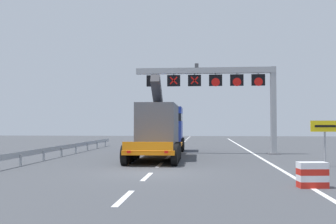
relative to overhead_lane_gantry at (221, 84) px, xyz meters
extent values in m
plane|color=#424449|center=(-3.80, -12.16, -5.31)|extent=(112.00, 112.00, 0.00)
cube|color=silver|center=(-3.77, -18.16, -5.31)|extent=(0.20, 2.60, 0.01)
cube|color=silver|center=(-3.77, -13.33, -5.31)|extent=(0.20, 2.60, 0.01)
cube|color=silver|center=(-3.77, -8.50, -5.31)|extent=(0.20, 2.60, 0.01)
cube|color=silver|center=(-3.77, -3.67, -5.31)|extent=(0.20, 2.60, 0.01)
cube|color=silver|center=(-3.77, 1.16, -5.31)|extent=(0.20, 2.60, 0.01)
cube|color=silver|center=(-3.77, 6.00, -5.31)|extent=(0.20, 2.60, 0.01)
cube|color=silver|center=(-3.77, 10.83, -5.31)|extent=(0.20, 2.60, 0.01)
cube|color=silver|center=(-3.77, 15.66, -5.31)|extent=(0.20, 2.60, 0.01)
cube|color=silver|center=(-3.77, 20.49, -5.31)|extent=(0.20, 2.60, 0.01)
cube|color=silver|center=(-3.77, 25.32, -5.31)|extent=(0.20, 2.60, 0.01)
cube|color=silver|center=(-3.77, 30.15, -5.31)|extent=(0.20, 2.60, 0.01)
cube|color=silver|center=(-3.77, 34.98, -5.31)|extent=(0.20, 2.60, 0.01)
cube|color=silver|center=(-3.77, 39.81, -5.31)|extent=(0.20, 2.60, 0.01)
cube|color=silver|center=(2.40, -0.16, -5.31)|extent=(0.20, 63.00, 0.01)
cube|color=#9EA0A5|center=(3.86, 0.00, -2.02)|extent=(0.40, 0.40, 6.58)
cube|color=slate|center=(3.86, 0.00, -5.27)|extent=(0.90, 0.90, 0.08)
cube|color=#9EA0A5|center=(-1.24, 0.00, 1.01)|extent=(10.60, 0.44, 0.44)
cube|color=#4C4C51|center=(-1.87, 0.00, 1.41)|extent=(0.28, 0.40, 0.28)
cube|color=black|center=(2.76, 0.00, 0.26)|extent=(0.99, 0.24, 0.86)
cube|color=#9EA0A5|center=(2.76, 0.00, 0.74)|extent=(0.08, 0.08, 0.16)
cone|color=red|center=(2.76, -0.13, 0.11)|extent=(0.64, 0.02, 0.64)
cube|color=black|center=(1.16, 0.00, 0.26)|extent=(0.99, 0.24, 0.86)
cube|color=#9EA0A5|center=(1.16, 0.00, 0.74)|extent=(0.08, 0.08, 0.16)
cone|color=red|center=(1.16, -0.13, 0.11)|extent=(0.64, 0.02, 0.64)
cube|color=black|center=(-0.44, 0.00, 0.26)|extent=(0.99, 0.24, 0.86)
cube|color=#9EA0A5|center=(-0.44, 0.00, 0.74)|extent=(0.08, 0.08, 0.16)
cone|color=red|center=(-0.44, -0.13, 0.11)|extent=(0.64, 0.02, 0.64)
cube|color=black|center=(-2.04, 0.00, 0.26)|extent=(0.99, 0.24, 0.86)
cube|color=#9EA0A5|center=(-2.04, 0.00, 0.74)|extent=(0.08, 0.08, 0.16)
cube|color=red|center=(-2.04, -0.13, 0.26)|extent=(0.60, 0.02, 0.60)
cube|color=red|center=(-2.04, -0.13, 0.26)|extent=(0.60, 0.02, 0.60)
cube|color=black|center=(-3.64, 0.00, 0.26)|extent=(0.99, 0.24, 0.86)
cube|color=#9EA0A5|center=(-3.64, 0.00, 0.74)|extent=(0.08, 0.08, 0.16)
cube|color=red|center=(-3.64, -0.13, 0.26)|extent=(0.60, 0.02, 0.60)
cube|color=red|center=(-3.64, -0.13, 0.26)|extent=(0.60, 0.02, 0.60)
cube|color=black|center=(-5.24, 0.00, 0.26)|extent=(0.99, 0.24, 0.86)
cube|color=#9EA0A5|center=(-5.24, 0.00, 0.74)|extent=(0.08, 0.08, 0.16)
cone|color=orange|center=(-5.24, -0.13, 0.35)|extent=(0.36, 0.36, 0.30)
cube|color=orange|center=(-4.34, -4.44, -4.58)|extent=(2.95, 10.44, 0.24)
cube|color=orange|center=(-4.26, -9.72, -4.21)|extent=(2.66, 0.12, 0.44)
cylinder|color=black|center=(-5.63, -8.96, -4.76)|extent=(0.34, 1.10, 1.10)
cylinder|color=black|center=(-2.93, -8.92, -4.76)|extent=(0.34, 1.10, 1.10)
cylinder|color=black|center=(-5.64, -7.91, -4.76)|extent=(0.34, 1.10, 1.10)
cylinder|color=black|center=(-2.94, -7.87, -4.76)|extent=(0.34, 1.10, 1.10)
cylinder|color=black|center=(-5.66, -6.86, -4.76)|extent=(0.34, 1.10, 1.10)
cylinder|color=black|center=(-2.96, -6.82, -4.76)|extent=(0.34, 1.10, 1.10)
cylinder|color=black|center=(-5.67, -5.81, -4.76)|extent=(0.34, 1.10, 1.10)
cylinder|color=black|center=(-2.97, -5.77, -4.76)|extent=(0.34, 1.10, 1.10)
cylinder|color=black|center=(-5.69, -4.76, -4.76)|extent=(0.34, 1.10, 1.10)
cylinder|color=black|center=(-2.99, -4.72, -4.76)|extent=(0.34, 1.10, 1.10)
cube|color=#1E38AD|center=(-4.45, 2.66, -3.21)|extent=(2.62, 3.24, 3.10)
cube|color=black|center=(-4.45, 2.66, -2.52)|extent=(2.65, 3.26, 0.60)
cylinder|color=black|center=(-5.75, 3.52, -4.76)|extent=(0.36, 1.10, 1.10)
cylinder|color=black|center=(-3.17, 3.56, -4.76)|extent=(0.36, 1.10, 1.10)
cylinder|color=black|center=(-5.72, 1.52, -4.76)|extent=(0.36, 1.10, 1.10)
cylinder|color=black|center=(-3.14, 1.56, -4.76)|extent=(0.36, 1.10, 1.10)
cube|color=#565B66|center=(-4.35, -4.04, -3.11)|extent=(2.46, 5.75, 2.70)
cube|color=#2D2D33|center=(-4.34, -4.90, -1.16)|extent=(0.60, 2.95, 2.29)
cube|color=red|center=(-5.24, -9.77, -4.51)|extent=(0.20, 0.06, 0.12)
cube|color=red|center=(-3.28, -9.74, -4.51)|extent=(0.20, 0.06, 0.12)
cylinder|color=#9EA0A5|center=(5.03, -8.49, -4.10)|extent=(0.10, 0.10, 2.43)
cube|color=yellow|center=(5.03, -8.55, -3.18)|extent=(1.50, 0.06, 0.59)
cube|color=black|center=(5.03, -8.59, -3.18)|extent=(1.08, 0.01, 0.12)
cube|color=red|center=(2.44, -15.63, -5.20)|extent=(1.05, 0.62, 0.23)
cube|color=white|center=(2.44, -15.63, -4.98)|extent=(1.05, 0.62, 0.22)
cube|color=red|center=(2.44, -15.63, -4.75)|extent=(1.05, 0.62, 0.23)
cube|color=white|center=(2.44, -15.63, -4.53)|extent=(1.05, 0.62, 0.23)
cube|color=#999EA3|center=(-11.23, -1.99, -4.71)|extent=(0.04, 24.33, 0.32)
cube|color=#999EA3|center=(-11.17, -9.59, -5.01)|extent=(0.10, 0.10, 0.60)
cube|color=#999EA3|center=(-11.17, -6.55, -5.01)|extent=(0.10, 0.10, 0.60)
cube|color=#999EA3|center=(-11.17, -3.51, -5.01)|extent=(0.10, 0.10, 0.60)
cube|color=#999EA3|center=(-11.17, -0.47, -5.01)|extent=(0.10, 0.10, 0.60)
cube|color=#999EA3|center=(-11.17, 2.57, -5.01)|extent=(0.10, 0.10, 0.60)
cube|color=#999EA3|center=(-11.17, 5.61, -5.01)|extent=(0.10, 0.10, 0.60)
cube|color=#999EA3|center=(-11.17, 8.65, -5.01)|extent=(0.10, 0.10, 0.60)
camera|label=1|loc=(-1.38, -29.84, -3.07)|focal=41.78mm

